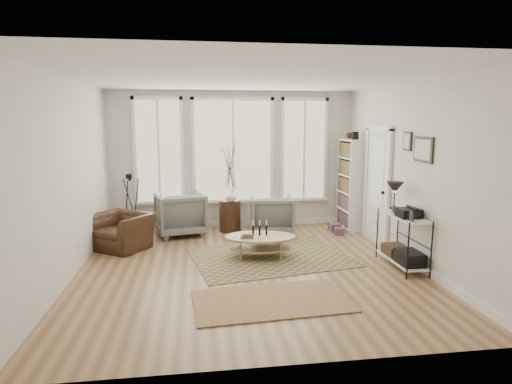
{
  "coord_description": "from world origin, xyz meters",
  "views": [
    {
      "loc": [
        -0.76,
        -6.37,
        2.26
      ],
      "look_at": [
        0.2,
        0.6,
        1.1
      ],
      "focal_mm": 30.0,
      "sensor_mm": 36.0,
      "label": 1
    }
  ],
  "objects": [
    {
      "name": "room",
      "position": [
        0.02,
        0.03,
        1.43
      ],
      "size": [
        5.5,
        5.54,
        2.9
      ],
      "color": "#9C774E",
      "rests_on": "ground"
    },
    {
      "name": "bay_window",
      "position": [
        0.0,
        2.71,
        1.61
      ],
      "size": [
        4.14,
        0.12,
        2.24
      ],
      "color": "tan",
      "rests_on": "ground"
    },
    {
      "name": "door",
      "position": [
        2.57,
        1.15,
        1.12
      ],
      "size": [
        0.09,
        1.06,
        2.22
      ],
      "color": "silver",
      "rests_on": "ground"
    },
    {
      "name": "bookcase",
      "position": [
        2.44,
        2.23,
        0.96
      ],
      "size": [
        0.31,
        0.85,
        2.06
      ],
      "color": "white",
      "rests_on": "ground"
    },
    {
      "name": "low_shelf",
      "position": [
        2.38,
        -0.3,
        0.51
      ],
      "size": [
        0.38,
        1.08,
        1.3
      ],
      "color": "white",
      "rests_on": "ground"
    },
    {
      "name": "wall_art",
      "position": [
        2.58,
        -0.27,
        1.88
      ],
      "size": [
        0.04,
        0.88,
        0.44
      ],
      "color": "black",
      "rests_on": "ground"
    },
    {
      "name": "rug_main",
      "position": [
        0.43,
        0.48,
        0.01
      ],
      "size": [
        2.86,
        2.35,
        0.01
      ],
      "primitive_type": "cube",
      "rotation": [
        0.0,
        0.0,
        0.19
      ],
      "color": "brown",
      "rests_on": "ground"
    },
    {
      "name": "rug_runner",
      "position": [
        0.13,
        -1.3,
        0.01
      ],
      "size": [
        2.04,
        1.24,
        0.01
      ],
      "primitive_type": "cube",
      "rotation": [
        0.0,
        0.0,
        0.07
      ],
      "color": "brown",
      "rests_on": "ground"
    },
    {
      "name": "coffee_table",
      "position": [
        0.25,
        0.48,
        0.29
      ],
      "size": [
        1.24,
        0.86,
        0.54
      ],
      "color": "tan",
      "rests_on": "ground"
    },
    {
      "name": "armchair_left",
      "position": [
        -1.12,
        2.17,
        0.43
      ],
      "size": [
        1.11,
        1.13,
        0.86
      ],
      "primitive_type": "imported",
      "rotation": [
        0.0,
        0.0,
        3.37
      ],
      "color": "slate",
      "rests_on": "ground"
    },
    {
      "name": "armchair_right",
      "position": [
        0.72,
        2.02,
        0.39
      ],
      "size": [
        0.91,
        0.93,
        0.79
      ],
      "primitive_type": "imported",
      "rotation": [
        0.0,
        0.0,
        3.05
      ],
      "color": "slate",
      "rests_on": "ground"
    },
    {
      "name": "side_table",
      "position": [
        -0.11,
        2.3,
        0.89
      ],
      "size": [
        0.44,
        0.44,
        1.85
      ],
      "color": "#382114",
      "rests_on": "ground"
    },
    {
      "name": "vase",
      "position": [
        -0.1,
        2.16,
        0.78
      ],
      "size": [
        0.24,
        0.24,
        0.24
      ],
      "primitive_type": "imported",
      "rotation": [
        0.0,
        0.0,
        0.07
      ],
      "color": "silver",
      "rests_on": "side_table"
    },
    {
      "name": "accent_chair",
      "position": [
        -2.14,
        1.35,
        0.32
      ],
      "size": [
        1.28,
        1.25,
        0.63
      ],
      "primitive_type": "imported",
      "rotation": [
        0.0,
        0.0,
        -0.6
      ],
      "color": "#382114",
      "rests_on": "ground"
    },
    {
      "name": "tripod_camera",
      "position": [
        -2.07,
        2.14,
        0.58
      ],
      "size": [
        0.44,
        0.44,
        1.25
      ],
      "color": "black",
      "rests_on": "ground"
    },
    {
      "name": "book_stack_near",
      "position": [
        2.05,
        2.0,
        0.08
      ],
      "size": [
        0.22,
        0.27,
        0.17
      ],
      "primitive_type": "cube",
      "rotation": [
        0.0,
        0.0,
        0.05
      ],
      "color": "brown",
      "rests_on": "ground"
    },
    {
      "name": "book_stack_far",
      "position": [
        2.05,
        1.73,
        0.07
      ],
      "size": [
        0.2,
        0.24,
        0.14
      ],
      "primitive_type": "cube",
      "rotation": [
        0.0,
        0.0,
        -0.2
      ],
      "color": "brown",
      "rests_on": "ground"
    }
  ]
}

